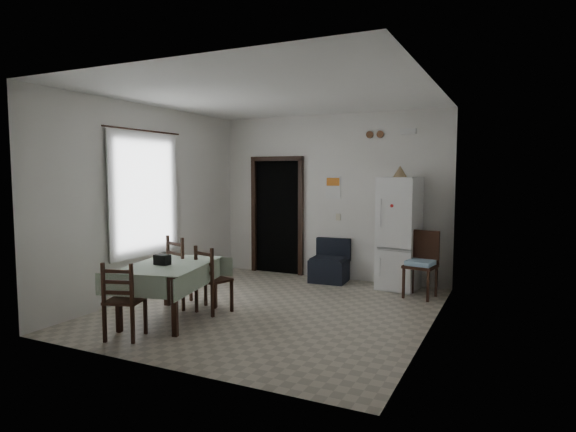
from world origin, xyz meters
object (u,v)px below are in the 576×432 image
Objects in this scene: fridge at (399,233)px; dining_table at (170,292)px; dining_chair_far_right at (214,279)px; navy_seat at (329,261)px; dining_chair_near_head at (125,299)px; dining_chair_far_left at (187,271)px; corner_chair at (420,265)px.

fridge reaches higher than dining_table.
navy_seat is at bearing -91.75° from dining_chair_far_right.
dining_chair_near_head is (-0.32, -1.30, -0.01)m from dining_chair_far_right.
dining_chair_far_left is (-0.20, 0.61, 0.14)m from dining_table.
dining_table is at bearing -107.55° from dining_chair_near_head.
navy_seat is 0.81× the size of dining_chair_far_right.
navy_seat is 0.73× the size of dining_chair_far_left.
dining_chair_far_right is at bearing -121.35° from fridge.
dining_chair_near_head is at bearing 117.72° from dining_chair_far_left.
navy_seat is at bearing -172.30° from fridge.
dining_chair_near_head is at bearing -113.76° from fridge.
navy_seat is at bearing -99.59° from dining_chair_far_left.
dining_chair_far_right reaches higher than dining_table.
navy_seat is at bearing 57.38° from dining_table.
fridge is at bearing -139.37° from dining_chair_near_head.
corner_chair is 3.44m from dining_chair_far_left.
navy_seat is (-1.19, 0.00, -0.54)m from fridge.
dining_table is at bearing 73.33° from dining_chair_far_right.
dining_chair_far_left is 1.41m from dining_chair_near_head.
dining_chair_far_right is at bearing -111.30° from navy_seat.
dining_chair_far_left is 0.53m from dining_chair_far_right.
fridge is 1.31m from navy_seat.
dining_table is 1.38× the size of dining_chair_far_left.
corner_chair is 3.08m from dining_chair_far_right.
dining_chair_far_left reaches higher than dining_table.
dining_chair_far_left is at bearing -129.34° from fridge.
fridge is 3.72m from dining_table.
navy_seat is 3.09m from dining_table.
fridge reaches higher than navy_seat.
dining_chair_far_right is (-0.75, -2.39, 0.09)m from navy_seat.
dining_chair_far_right is (-2.36, -1.98, -0.05)m from corner_chair.
dining_chair_near_head reaches higher than dining_table.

